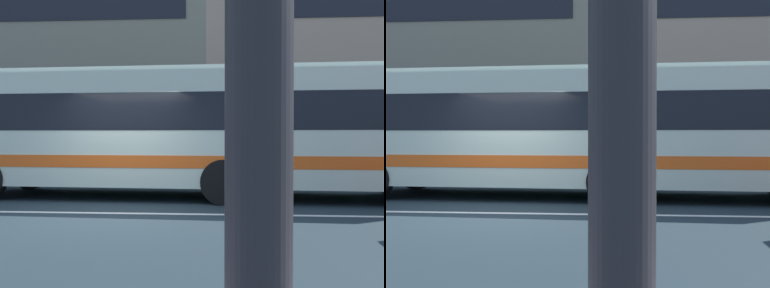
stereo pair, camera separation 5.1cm
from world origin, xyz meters
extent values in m
plane|color=#202D34|center=(0.00, 0.00, 0.00)|extent=(160.00, 160.00, 0.00)
cube|color=silver|center=(0.00, 0.00, 0.00)|extent=(60.00, 0.16, 0.01)
cube|color=#224620|center=(3.73, 6.31, 0.54)|extent=(14.42, 1.10, 1.08)
cube|color=gray|center=(-9.32, 17.00, 6.77)|extent=(21.42, 11.97, 13.55)
cube|color=beige|center=(1.56, 2.48, 1.67)|extent=(11.84, 3.08, 2.64)
cube|color=black|center=(1.56, 2.48, 2.07)|extent=(11.14, 3.07, 0.84)
cube|color=#E85717|center=(1.56, 2.48, 0.94)|extent=(11.60, 3.09, 0.28)
cube|color=silver|center=(1.56, 2.48, 3.05)|extent=(11.35, 2.66, 0.12)
cylinder|color=black|center=(-3.24, 3.87, 0.50)|extent=(1.01, 0.33, 1.00)
cylinder|color=black|center=(2.23, 1.30, 0.50)|extent=(1.01, 0.33, 1.00)
cylinder|color=black|center=(2.34, 3.59, 0.50)|extent=(1.01, 0.33, 1.00)
camera|label=1|loc=(2.34, -9.09, 1.54)|focal=44.25mm
camera|label=2|loc=(2.40, -9.09, 1.54)|focal=44.25mm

